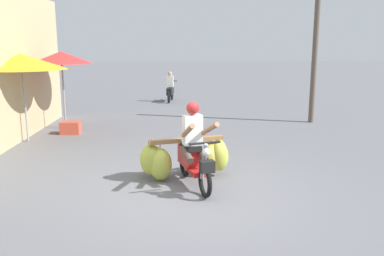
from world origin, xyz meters
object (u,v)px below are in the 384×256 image
motorbike_distant_ahead_left (170,90)px  market_umbrella_further_along (61,58)px  market_umbrella_near_shop (22,62)px  motorbike_main_loaded (187,156)px  utility_pole (316,40)px  produce_crate (71,128)px

motorbike_distant_ahead_left → market_umbrella_further_along: (-3.22, -6.07, 1.65)m
motorbike_distant_ahead_left → market_umbrella_near_shop: market_umbrella_near_shop is taller
motorbike_main_loaded → market_umbrella_near_shop: bearing=142.0°
market_umbrella_near_shop → motorbike_distant_ahead_left: bearing=64.3°
utility_pole → market_umbrella_further_along: bearing=-174.7°
produce_crate → utility_pole: 8.32m
market_umbrella_further_along → market_umbrella_near_shop: bearing=-107.4°
market_umbrella_near_shop → utility_pole: 9.04m
motorbike_main_loaded → utility_pole: size_ratio=0.35×
motorbike_distant_ahead_left → utility_pole: (4.89, -5.32, 2.19)m
motorbike_main_loaded → utility_pole: 7.66m
motorbike_main_loaded → produce_crate: size_ratio=3.43×
market_umbrella_further_along → utility_pole: 8.17m
utility_pole → produce_crate: bearing=-168.8°
motorbike_main_loaded → market_umbrella_near_shop: size_ratio=0.81×
motorbike_main_loaded → motorbike_distant_ahead_left: (-0.49, 11.16, 0.09)m
motorbike_main_loaded → market_umbrella_near_shop: 5.66m
market_umbrella_further_along → utility_pole: size_ratio=0.44×
motorbike_main_loaded → utility_pole: utility_pole is taller
motorbike_main_loaded → market_umbrella_further_along: bearing=126.1°
market_umbrella_near_shop → utility_pole: size_ratio=0.43×
motorbike_distant_ahead_left → market_umbrella_further_along: size_ratio=0.67×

